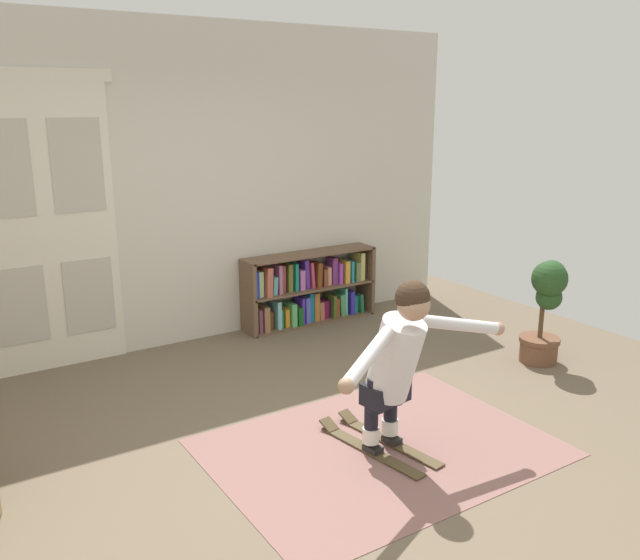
# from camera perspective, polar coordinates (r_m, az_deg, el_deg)

# --- Properties ---
(ground_plane) EXTENTS (7.20, 7.20, 0.00)m
(ground_plane) POSITION_cam_1_polar(r_m,az_deg,el_deg) (4.41, 1.59, -14.89)
(ground_plane) COLOR brown
(back_wall) EXTENTS (6.00, 0.10, 2.90)m
(back_wall) POSITION_cam_1_polar(r_m,az_deg,el_deg) (6.19, -12.11, 7.77)
(back_wall) COLOR beige
(back_wall) RESTS_ON ground
(double_door) EXTENTS (1.22, 0.05, 2.45)m
(double_door) POSITION_cam_1_polar(r_m,az_deg,el_deg) (5.86, -22.29, 4.41)
(double_door) COLOR silver
(double_door) RESTS_ON ground
(rug) EXTENTS (2.16, 1.61, 0.01)m
(rug) POSITION_cam_1_polar(r_m,az_deg,el_deg) (4.52, 5.15, -14.06)
(rug) COLOR #875E59
(rug) RESTS_ON ground
(bookshelf) EXTENTS (1.44, 0.30, 0.73)m
(bookshelf) POSITION_cam_1_polar(r_m,az_deg,el_deg) (6.76, -1.07, -0.97)
(bookshelf) COLOR brown
(bookshelf) RESTS_ON ground
(potted_plant) EXTENTS (0.38, 0.37, 0.91)m
(potted_plant) POSITION_cam_1_polar(r_m,az_deg,el_deg) (6.00, 18.75, -2.03)
(potted_plant) COLOR brown
(potted_plant) RESTS_ON ground
(skis_pair) EXTENTS (0.40, 0.92, 0.07)m
(skis_pair) POSITION_cam_1_polar(r_m,az_deg,el_deg) (4.53, 4.86, -13.71)
(skis_pair) COLOR #4D3E26
(skis_pair) RESTS_ON rug
(person_skier) EXTENTS (1.45, 0.65, 1.11)m
(person_skier) POSITION_cam_1_polar(r_m,az_deg,el_deg) (4.15, 6.70, -6.43)
(person_skier) COLOR white
(person_skier) RESTS_ON skis_pair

